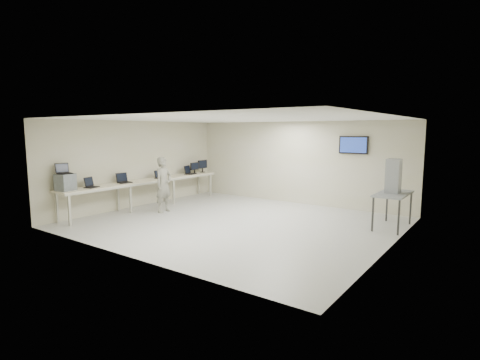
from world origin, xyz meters
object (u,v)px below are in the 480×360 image
Objects in this scene: equipment_box at (65,182)px; soldier at (164,185)px; side_table at (393,196)px; workbench at (147,182)px.

soldier reaches higher than equipment_box.
workbench is at bearing -165.11° from side_table.
soldier reaches higher than side_table.
equipment_box is at bearing -147.44° from side_table.
side_table is (7.19, 1.91, 0.01)m from workbench.
workbench is 2.74m from equipment_box.
side_table is at bearing 20.80° from equipment_box.
soldier is (1.05, 2.52, -0.27)m from equipment_box.
equipment_box is 8.61m from side_table.
side_table is at bearing 14.89° from workbench.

